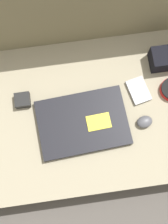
# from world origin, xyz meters

# --- Properties ---
(ground_plane) EXTENTS (8.00, 8.00, 0.00)m
(ground_plane) POSITION_xyz_m (0.00, 0.00, 0.00)
(ground_plane) COLOR #4C4742
(couch_seat) EXTENTS (1.17, 0.62, 0.13)m
(couch_seat) POSITION_xyz_m (0.00, 0.00, 0.06)
(couch_seat) COLOR gray
(couch_seat) RESTS_ON ground_plane
(couch_backrest) EXTENTS (1.17, 0.20, 0.48)m
(couch_backrest) POSITION_xyz_m (0.00, 0.41, 0.24)
(couch_backrest) COLOR #756B4C
(couch_backrest) RESTS_ON ground_plane
(laptop) EXTENTS (0.35, 0.26, 0.03)m
(laptop) POSITION_xyz_m (-0.01, -0.04, 0.14)
(laptop) COLOR black
(laptop) RESTS_ON couch_seat
(computer_mouse) EXTENTS (0.07, 0.06, 0.03)m
(computer_mouse) POSITION_xyz_m (0.23, -0.07, 0.14)
(computer_mouse) COLOR #4C4C51
(computer_mouse) RESTS_ON couch_seat
(phone_black) EXTENTS (0.09, 0.12, 0.01)m
(phone_black) POSITION_xyz_m (0.23, 0.06, 0.14)
(phone_black) COLOR #99999E
(phone_black) RESTS_ON couch_seat
(camera_pouch) EXTENTS (0.13, 0.09, 0.07)m
(camera_pouch) POSITION_xyz_m (0.36, 0.17, 0.17)
(camera_pouch) COLOR black
(camera_pouch) RESTS_ON couch_seat
(charger_brick) EXTENTS (0.06, 0.06, 0.03)m
(charger_brick) POSITION_xyz_m (-0.23, 0.08, 0.14)
(charger_brick) COLOR black
(charger_brick) RESTS_ON couch_seat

